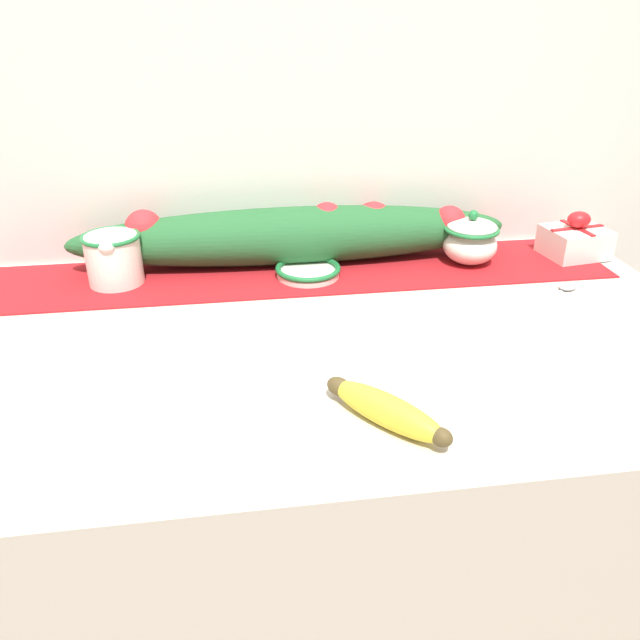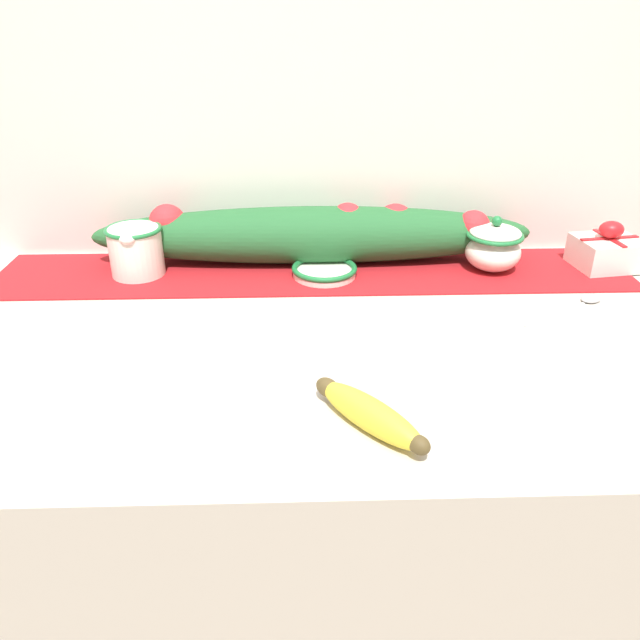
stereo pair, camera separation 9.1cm
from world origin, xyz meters
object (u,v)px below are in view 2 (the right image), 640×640
object	(u,v)px
cream_pitcher	(136,249)
small_dish	(324,271)
spoon	(587,300)
sugar_bowl	(494,246)
gift_box	(607,251)
banana	(369,414)

from	to	relation	value
cream_pitcher	small_dish	xyz separation A→B (m)	(0.35, -0.02, -0.04)
small_dish	spoon	bearing A→B (deg)	-15.87
sugar_bowl	small_dish	world-z (taller)	sugar_bowl
sugar_bowl	spoon	world-z (taller)	sugar_bowl
cream_pitcher	gift_box	size ratio (longest dim) A/B	0.94
cream_pitcher	gift_box	distance (m)	0.90
cream_pitcher	gift_box	bearing A→B (deg)	0.40
banana	spoon	world-z (taller)	banana
small_dish	gift_box	world-z (taller)	gift_box
sugar_bowl	banana	xyz separation A→B (m)	(-0.29, -0.49, -0.03)
banana	gift_box	world-z (taller)	gift_box
banana	spoon	bearing A→B (deg)	39.44
banana	gift_box	distance (m)	0.71
sugar_bowl	banana	distance (m)	0.57
banana	spoon	size ratio (longest dim) A/B	0.92
small_dish	gift_box	xyz separation A→B (m)	(0.55, 0.03, 0.02)
cream_pitcher	spoon	bearing A→B (deg)	-10.54
banana	cream_pitcher	bearing A→B (deg)	128.47
sugar_bowl	gift_box	world-z (taller)	sugar_bowl
spoon	small_dish	bearing A→B (deg)	131.81
cream_pitcher	spoon	size ratio (longest dim) A/B	0.70
cream_pitcher	gift_box	world-z (taller)	cream_pitcher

